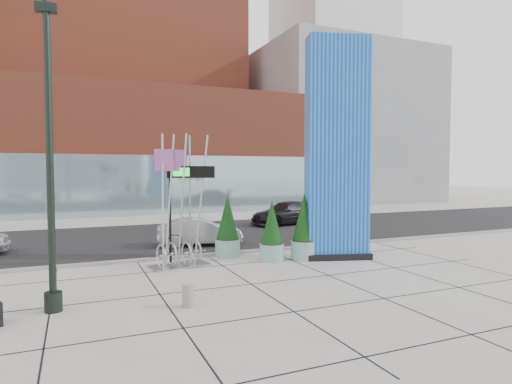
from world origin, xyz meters
name	(u,v)px	position (x,y,z in m)	size (l,w,h in m)	color
ground	(213,280)	(0.00, 0.00, 0.00)	(160.00, 160.00, 0.00)	#9E9991
street_asphalt	(159,237)	(0.00, 10.00, 0.01)	(80.00, 12.00, 0.02)	black
curb_edge	(185,257)	(0.00, 4.00, 0.06)	(80.00, 0.30, 0.12)	gray
tower_podium	(135,151)	(1.00, 27.00, 5.50)	(34.00, 10.00, 11.00)	#9B422D
tower_glass_front	(144,185)	(1.00, 22.20, 2.50)	(34.00, 0.60, 5.00)	#8CA5B2
building_grey_parking	(334,128)	(26.00, 32.00, 9.00)	(20.00, 18.00, 18.00)	slate
building_pale_office	(332,28)	(36.00, 48.00, 27.50)	(16.00, 16.00, 55.00)	#B2B7BC
blue_pylon	(337,153)	(5.97, 1.46, 4.52)	(3.05, 2.00, 9.35)	#0B43B3
lamp_post	(50,183)	(-4.91, -1.42, 3.43)	(0.54, 0.46, 8.39)	black
public_art_sculpture	(179,232)	(-0.57, 2.53, 1.36)	(2.45, 1.53, 5.19)	#AFB1B3
concrete_bollard	(188,296)	(-1.50, -2.47, 0.31)	(0.32, 0.32, 0.62)	gray
overhead_street_sign	(187,180)	(-0.20, 2.80, 3.38)	(1.77, 0.86, 3.93)	black
round_planter_east	(304,228)	(4.60, 1.80, 1.33)	(1.12, 1.12, 2.81)	#7FABA6
round_planter_mid	(272,232)	(3.20, 2.05, 1.20)	(1.01, 1.01, 2.53)	#7FABA6
round_planter_west	(228,227)	(1.80, 3.60, 1.29)	(1.09, 1.09, 2.72)	#7FABA6
car_silver_mid	(200,232)	(1.41, 6.69, 0.69)	(1.45, 4.16, 1.37)	#9FA2A7
car_dark_east	(287,213)	(9.20, 12.34, 0.78)	(2.18, 5.35, 1.55)	black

